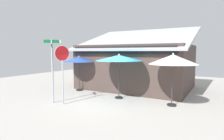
% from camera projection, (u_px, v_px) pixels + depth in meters
% --- Properties ---
extents(ground_plane, '(28.00, 28.00, 0.10)m').
position_uv_depth(ground_plane, '(101.00, 103.00, 9.89)').
color(ground_plane, '#ADA8A0').
extents(cafe_building, '(7.87, 5.90, 4.50)m').
position_uv_depth(cafe_building, '(137.00, 65.00, 13.94)').
color(cafe_building, '#473833').
rests_on(cafe_building, ground).
extents(street_sign_post, '(0.61, 0.60, 3.25)m').
position_uv_depth(street_sign_post, '(52.00, 65.00, 9.66)').
color(street_sign_post, '#A8AAB2').
rests_on(street_sign_post, ground).
extents(stop_sign, '(0.28, 0.74, 2.94)m').
position_uv_depth(stop_sign, '(62.00, 63.00, 9.37)').
color(stop_sign, '#A8AAB2').
rests_on(stop_sign, ground).
extents(patio_umbrella_royal_blue_left, '(2.14, 2.14, 2.36)m').
position_uv_depth(patio_umbrella_royal_blue_left, '(79.00, 60.00, 12.78)').
color(patio_umbrella_royal_blue_left, black).
rests_on(patio_umbrella_royal_blue_left, ground).
extents(patio_umbrella_teal_center, '(2.64, 2.64, 2.52)m').
position_uv_depth(patio_umbrella_teal_center, '(119.00, 58.00, 10.59)').
color(patio_umbrella_teal_center, black).
rests_on(patio_umbrella_teal_center, ground).
extents(patio_umbrella_ivory_right, '(2.33, 2.33, 2.57)m').
position_uv_depth(patio_umbrella_ivory_right, '(173.00, 60.00, 9.09)').
color(patio_umbrella_ivory_right, black).
rests_on(patio_umbrella_ivory_right, ground).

